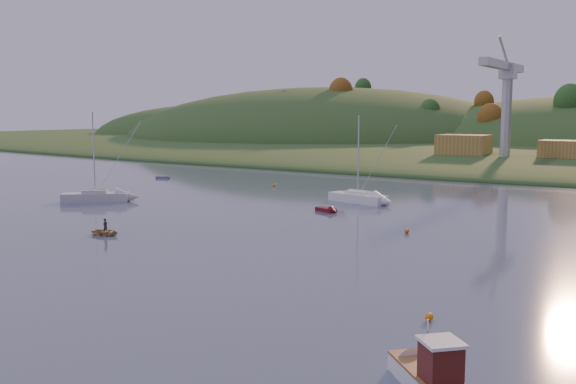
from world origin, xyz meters
The scene contains 19 objects.
shore_slope centered at (0.00, 165.00, 0.00)m, with size 640.00×150.00×7.00m, color #29491D.
hill_left_far centered at (-160.00, 215.00, 0.00)m, with size 120.00×100.00×32.00m, color #29491D.
hill_left centered at (-90.00, 200.00, 0.00)m, with size 170.00×140.00×44.00m, color #29491D.
hillside_trees centered at (0.00, 185.00, 0.00)m, with size 280.00×50.00×32.00m, color #1D4D1B, non-canonical shape.
wharf centered at (5.00, 122.00, 1.20)m, with size 42.00×16.00×2.40m, color slate.
shed_west centered at (-8.00, 123.00, 4.80)m, with size 11.00×8.00×4.80m, color #A86E38.
shed_east centered at (13.00, 124.00, 4.40)m, with size 9.00×7.00×4.00m, color #A86E38.
dock_crane centered at (2.00, 118.39, 17.17)m, with size 3.20×28.00×20.30m.
fishing_boat centered at (28.77, 5.26, 0.80)m, with size 5.30×5.22×3.62m.
sailboat_near centered at (-31.41, 37.35, 0.78)m, with size 8.53×7.71×12.31m.
sailboat_far centered at (-0.89, 56.69, 0.76)m, with size 8.87×4.19×11.84m.
canoe centered at (-11.25, 21.69, 0.31)m, with size 2.16×3.02×0.63m, color #998654.
paddler centered at (-11.25, 21.69, 0.72)m, with size 0.52×0.34×1.43m, color black.
red_tender centered at (0.12, 47.01, 0.24)m, with size 3.53×2.19×1.14m.
grey_dinghy centered at (-45.73, 65.74, 0.21)m, with size 2.96×2.13×1.04m.
buoy_0 centered at (25.71, 14.01, 0.25)m, with size 0.50×0.50×0.50m, color orange.
buoy_1 centered at (13.65, 39.24, 0.25)m, with size 0.50×0.50×0.50m, color orange.
buoy_2 centered at (-30.35, 43.26, 0.25)m, with size 0.50×0.50×0.50m, color orange.
buoy_3 centered at (-21.23, 65.97, 0.25)m, with size 0.50×0.50×0.50m, color orange.
Camera 1 is at (38.88, -21.16, 12.23)m, focal length 40.00 mm.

